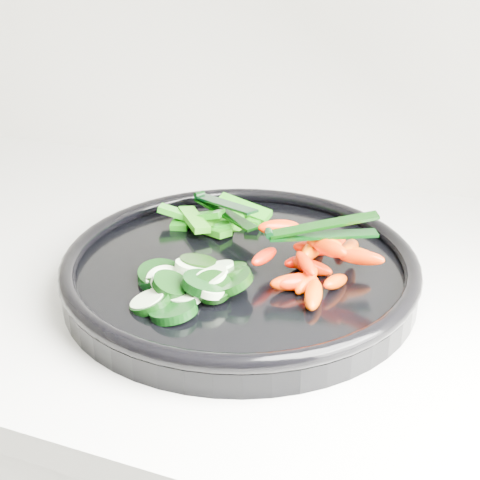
% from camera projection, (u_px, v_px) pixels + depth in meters
% --- Properties ---
extents(veggie_tray, '(0.41, 0.41, 0.04)m').
position_uv_depth(veggie_tray, '(240.00, 269.00, 0.70)').
color(veggie_tray, black).
rests_on(veggie_tray, counter).
extents(cucumber_pile, '(0.13, 0.13, 0.04)m').
position_uv_depth(cucumber_pile, '(184.00, 283.00, 0.65)').
color(cucumber_pile, black).
rests_on(cucumber_pile, veggie_tray).
extents(carrot_pile, '(0.14, 0.17, 0.05)m').
position_uv_depth(carrot_pile, '(315.00, 260.00, 0.68)').
color(carrot_pile, '#FF4800').
rests_on(carrot_pile, veggie_tray).
extents(pepper_pile, '(0.13, 0.10, 0.04)m').
position_uv_depth(pepper_pile, '(214.00, 219.00, 0.79)').
color(pepper_pile, '#0B7311').
rests_on(pepper_pile, veggie_tray).
extents(tong_carrot, '(0.11, 0.06, 0.02)m').
position_uv_depth(tong_carrot, '(320.00, 230.00, 0.67)').
color(tong_carrot, black).
rests_on(tong_carrot, carrot_pile).
extents(tong_pepper, '(0.10, 0.07, 0.02)m').
position_uv_depth(tong_pepper, '(223.00, 207.00, 0.78)').
color(tong_pepper, black).
rests_on(tong_pepper, pepper_pile).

